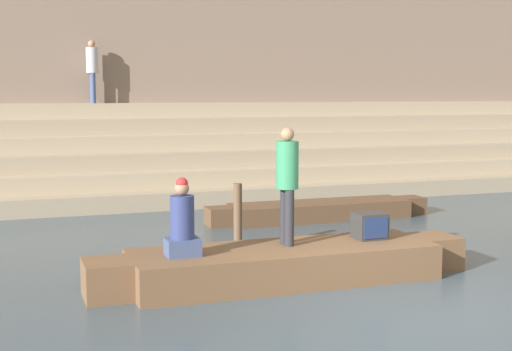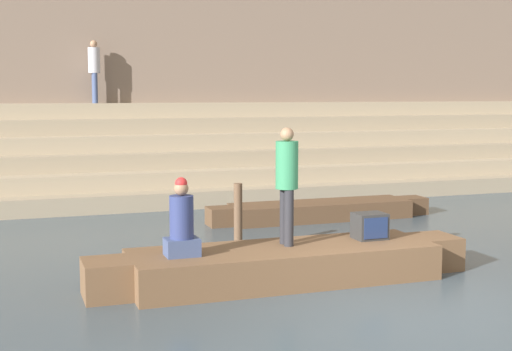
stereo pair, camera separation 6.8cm
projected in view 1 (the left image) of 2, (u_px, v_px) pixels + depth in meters
ground_plane at (408, 311)px, 8.85m from camera, size 120.00×120.00×0.00m
ghat_steps at (191, 162)px, 18.90m from camera, size 36.00×3.83×2.42m
back_wall at (172, 43)px, 20.38m from camera, size 34.20×1.28×8.31m
rowboat_main at (284, 263)px, 10.20m from camera, size 5.63×1.46×0.50m
person_standing at (287, 177)px, 10.22m from camera, size 0.32×0.32×1.70m
person_rowing at (182, 224)px, 9.58m from camera, size 0.45×0.36×1.07m
tv_set at (370, 226)px, 10.74m from camera, size 0.47×0.40×0.39m
moored_boat_shore at (320, 210)px, 15.25m from camera, size 5.00×1.01×0.38m
mooring_post at (238, 217)px, 12.14m from camera, size 0.15×0.15×1.17m
person_on_steps at (92, 67)px, 18.82m from camera, size 0.31×0.31×1.65m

